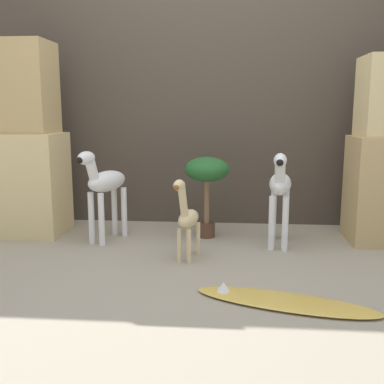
% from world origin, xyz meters
% --- Properties ---
extents(ground_plane, '(14.00, 14.00, 0.00)m').
position_xyz_m(ground_plane, '(0.00, 0.00, 0.00)').
color(ground_plane, '#9E937F').
extents(wall_back, '(6.40, 0.08, 2.20)m').
position_xyz_m(wall_back, '(0.00, 1.36, 1.10)').
color(wall_back, '#473D33').
rests_on(wall_back, ground_plane).
extents(rock_pillar_left, '(0.59, 0.45, 1.49)m').
position_xyz_m(rock_pillar_left, '(-1.40, 0.86, 0.68)').
color(rock_pillar_left, '#DBC184').
rests_on(rock_pillar_left, ground_plane).
extents(zebra_right, '(0.21, 0.52, 0.69)m').
position_xyz_m(zebra_right, '(0.57, 0.67, 0.43)').
color(zebra_right, white).
rests_on(zebra_right, ground_plane).
extents(zebra_left, '(0.30, 0.51, 0.69)m').
position_xyz_m(zebra_left, '(-0.72, 0.70, 0.43)').
color(zebra_left, white).
rests_on(zebra_left, ground_plane).
extents(giraffe_figurine, '(0.17, 0.39, 0.56)m').
position_xyz_m(giraffe_figurine, '(-0.07, 0.30, 0.29)').
color(giraffe_figurine, beige).
rests_on(giraffe_figurine, ground_plane).
extents(potted_palm_front, '(0.34, 0.34, 0.63)m').
position_xyz_m(potted_palm_front, '(0.03, 0.87, 0.49)').
color(potted_palm_front, '#513323').
rests_on(potted_palm_front, ground_plane).
extents(surfboard, '(0.97, 0.49, 0.07)m').
position_xyz_m(surfboard, '(0.49, -0.34, 0.01)').
color(surfboard, gold).
rests_on(surfboard, ground_plane).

